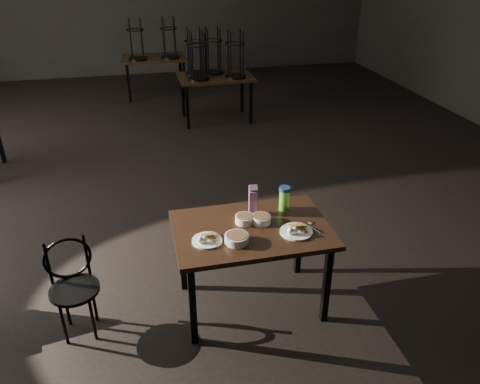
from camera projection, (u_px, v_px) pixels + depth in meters
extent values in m
plane|color=black|center=(189.00, 192.00, 5.67)|extent=(12.00, 12.00, 0.00)
cube|color=black|center=(252.00, 230.00, 3.60)|extent=(1.20, 0.80, 0.04)
cube|color=black|center=(193.00, 305.00, 3.39)|extent=(0.05, 0.05, 0.71)
cube|color=black|center=(327.00, 284.00, 3.60)|extent=(0.05, 0.05, 0.71)
cube|color=black|center=(182.00, 255.00, 3.94)|extent=(0.05, 0.05, 0.71)
cube|color=black|center=(299.00, 239.00, 4.15)|extent=(0.05, 0.05, 0.71)
cylinder|color=white|center=(207.00, 240.00, 3.42)|extent=(0.22, 0.22, 0.01)
cube|color=olive|center=(207.00, 232.00, 3.43)|extent=(0.08, 0.08, 0.04)
cube|color=olive|center=(210.00, 232.00, 3.43)|extent=(0.09, 0.09, 0.03)
ellipsoid|color=white|center=(200.00, 240.00, 3.37)|extent=(0.04, 0.04, 0.05)
ellipsoid|color=white|center=(205.00, 239.00, 3.37)|extent=(0.04, 0.04, 0.05)
cylinder|color=white|center=(296.00, 232.00, 3.52)|extent=(0.25, 0.25, 0.01)
cube|color=olive|center=(295.00, 223.00, 3.53)|extent=(0.09, 0.09, 0.04)
cube|color=olive|center=(299.00, 223.00, 3.54)|extent=(0.10, 0.10, 0.03)
ellipsoid|color=white|center=(290.00, 231.00, 3.46)|extent=(0.05, 0.05, 0.06)
ellipsoid|color=white|center=(295.00, 230.00, 3.47)|extent=(0.05, 0.05, 0.06)
cylinder|color=white|center=(245.00, 219.00, 3.64)|extent=(0.15, 0.15, 0.06)
cylinder|color=brown|center=(245.00, 217.00, 3.63)|extent=(0.13, 0.13, 0.01)
cylinder|color=white|center=(261.00, 219.00, 3.63)|extent=(0.15, 0.15, 0.06)
cylinder|color=brown|center=(261.00, 217.00, 3.62)|extent=(0.13, 0.13, 0.01)
cylinder|color=white|center=(237.00, 239.00, 3.40)|extent=(0.18, 0.18, 0.06)
cylinder|color=brown|center=(237.00, 236.00, 3.39)|extent=(0.15, 0.15, 0.01)
cube|color=#871873|center=(253.00, 202.00, 3.72)|extent=(0.07, 0.07, 0.21)
cube|color=#871873|center=(253.00, 188.00, 3.66)|extent=(0.07, 0.07, 0.07)
cylinder|color=#6ED43E|center=(284.00, 200.00, 3.79)|extent=(0.11, 0.11, 0.18)
cylinder|color=navy|center=(285.00, 189.00, 3.74)|extent=(0.12, 0.12, 0.03)
ellipsoid|color=silver|center=(310.00, 223.00, 3.64)|extent=(0.06, 0.06, 0.01)
cube|color=silver|center=(315.00, 229.00, 3.56)|extent=(0.05, 0.12, 0.00)
cylinder|color=black|center=(75.00, 290.00, 3.46)|extent=(0.37, 0.37, 0.03)
torus|color=black|center=(67.00, 258.00, 3.49)|extent=(0.35, 0.10, 0.35)
cylinder|color=black|center=(94.00, 300.00, 3.66)|extent=(0.02, 0.02, 0.41)
cylinder|color=black|center=(66.00, 304.00, 3.62)|extent=(0.02, 0.02, 0.41)
cylinder|color=black|center=(63.00, 323.00, 3.44)|extent=(0.02, 0.02, 0.41)
cylinder|color=black|center=(93.00, 318.00, 3.49)|extent=(0.02, 0.02, 0.41)
cube|color=black|center=(216.00, 77.00, 7.64)|extent=(1.20, 0.80, 0.04)
cube|color=black|center=(188.00, 107.00, 7.44)|extent=(0.05, 0.05, 0.71)
cube|color=black|center=(251.00, 103.00, 7.65)|extent=(0.05, 0.05, 0.71)
cube|color=black|center=(183.00, 96.00, 7.99)|extent=(0.05, 0.05, 0.71)
cube|color=black|center=(242.00, 92.00, 8.20)|extent=(0.05, 0.05, 0.71)
cylinder|color=black|center=(199.00, 78.00, 7.44)|extent=(0.34, 0.34, 0.03)
torus|color=black|center=(197.00, 46.00, 7.20)|extent=(0.32, 0.32, 0.02)
cylinder|color=black|center=(203.00, 53.00, 7.37)|extent=(0.03, 0.03, 0.70)
cylinder|color=black|center=(190.00, 54.00, 7.33)|extent=(0.03, 0.03, 0.70)
cylinder|color=black|center=(192.00, 57.00, 7.16)|extent=(0.03, 0.03, 0.70)
cylinder|color=black|center=(205.00, 56.00, 7.20)|extent=(0.03, 0.03, 0.70)
cylinder|color=black|center=(235.00, 76.00, 7.55)|extent=(0.34, 0.34, 0.03)
torus|color=black|center=(235.00, 44.00, 7.32)|extent=(0.32, 0.32, 0.02)
cylinder|color=black|center=(240.00, 52.00, 7.49)|extent=(0.03, 0.03, 0.70)
cylinder|color=black|center=(228.00, 52.00, 7.45)|extent=(0.03, 0.03, 0.70)
cylinder|color=black|center=(230.00, 55.00, 7.28)|extent=(0.03, 0.03, 0.70)
cylinder|color=black|center=(243.00, 54.00, 7.32)|extent=(0.03, 0.03, 0.70)
cylinder|color=black|center=(214.00, 72.00, 7.78)|extent=(0.34, 0.34, 0.03)
torus|color=black|center=(213.00, 41.00, 7.54)|extent=(0.32, 0.32, 0.02)
cylinder|color=black|center=(218.00, 48.00, 7.71)|extent=(0.03, 0.03, 0.70)
cylinder|color=black|center=(206.00, 49.00, 7.67)|extent=(0.03, 0.03, 0.70)
cylinder|color=black|center=(208.00, 51.00, 7.50)|extent=(0.03, 0.03, 0.70)
cylinder|color=black|center=(220.00, 51.00, 7.54)|extent=(0.03, 0.03, 0.70)
cylinder|color=black|center=(196.00, 73.00, 7.72)|extent=(0.34, 0.34, 0.03)
torus|color=black|center=(194.00, 42.00, 7.48)|extent=(0.32, 0.32, 0.02)
cylinder|color=black|center=(200.00, 49.00, 7.65)|extent=(0.03, 0.03, 0.70)
cylinder|color=black|center=(188.00, 50.00, 7.61)|extent=(0.03, 0.03, 0.70)
cylinder|color=black|center=(189.00, 52.00, 7.44)|extent=(0.03, 0.03, 0.70)
cylinder|color=black|center=(202.00, 52.00, 7.48)|extent=(0.03, 0.03, 0.70)
cube|color=black|center=(154.00, 58.00, 8.90)|extent=(1.20, 0.80, 0.04)
cube|color=black|center=(129.00, 83.00, 8.70)|extent=(0.05, 0.05, 0.71)
cube|color=black|center=(184.00, 80.00, 8.91)|extent=(0.05, 0.05, 0.71)
cube|color=black|center=(128.00, 75.00, 9.25)|extent=(0.05, 0.05, 0.71)
cube|color=black|center=(180.00, 72.00, 9.46)|extent=(0.05, 0.05, 0.71)
cylinder|color=black|center=(138.00, 59.00, 8.70)|extent=(0.34, 0.34, 0.03)
torus|color=black|center=(135.00, 30.00, 8.46)|extent=(0.32, 0.32, 0.02)
cylinder|color=black|center=(141.00, 37.00, 8.63)|extent=(0.03, 0.03, 0.70)
cylinder|color=black|center=(130.00, 37.00, 8.59)|extent=(0.03, 0.03, 0.70)
cylinder|color=black|center=(131.00, 39.00, 8.42)|extent=(0.03, 0.03, 0.70)
cylinder|color=black|center=(142.00, 39.00, 8.46)|extent=(0.03, 0.03, 0.70)
cylinder|color=black|center=(170.00, 57.00, 8.81)|extent=(0.34, 0.34, 0.03)
torus|color=black|center=(168.00, 29.00, 8.58)|extent=(0.32, 0.32, 0.02)
cylinder|color=black|center=(174.00, 36.00, 8.75)|extent=(0.03, 0.03, 0.70)
cylinder|color=black|center=(163.00, 36.00, 8.71)|extent=(0.03, 0.03, 0.70)
cylinder|color=black|center=(164.00, 38.00, 8.54)|extent=(0.03, 0.03, 0.70)
cylinder|color=black|center=(175.00, 38.00, 8.58)|extent=(0.03, 0.03, 0.70)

